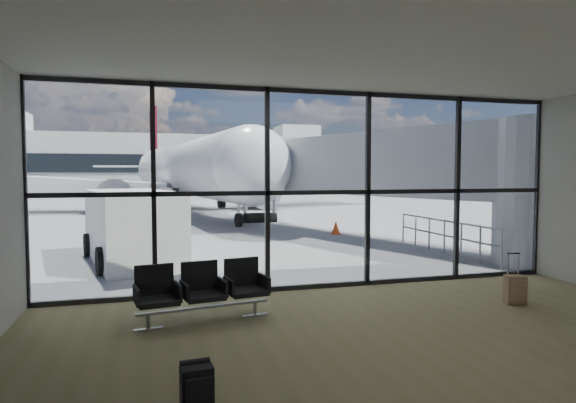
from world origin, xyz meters
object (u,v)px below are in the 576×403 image
suitcase (515,289)px  service_van (133,226)px  seating_row (202,288)px  backpack (197,387)px  belt_loader (156,208)px  airliner (183,170)px

suitcase → service_van: service_van is taller
seating_row → backpack: bearing=-105.4°
seating_row → suitcase: size_ratio=2.27×
suitcase → belt_loader: (-6.81, 21.36, 0.27)m
backpack → suitcase: suitcase is taller
backpack → belt_loader: bearing=85.4°
backpack → airliner: (1.73, 32.36, 2.68)m
backpack → belt_loader: 24.01m
backpack → seating_row: bearing=78.2°
service_van → belt_loader: size_ratio=1.31×
airliner → service_van: bearing=-104.3°
airliner → suitcase: bearing=-88.3°
service_van → belt_loader: (0.73, 14.45, -0.50)m
airliner → belt_loader: size_ratio=9.40×
seating_row → belt_loader: size_ratio=0.59×
service_van → belt_loader: 14.48m
seating_row → airliner: (1.35, 29.07, 2.36)m
backpack → airliner: bearing=81.6°
seating_row → belt_loader: belt_loader is taller
airliner → belt_loader: airliner is taller
suitcase → airliner: airliner is taller
seating_row → service_van: service_van is taller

